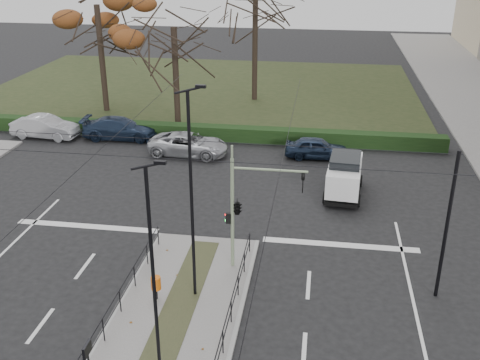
% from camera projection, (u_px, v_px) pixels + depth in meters
% --- Properties ---
extents(ground, '(140.00, 140.00, 0.00)m').
position_uv_depth(ground, '(182.00, 304.00, 21.25)').
color(ground, black).
rests_on(ground, ground).
extents(median_island, '(4.40, 15.00, 0.14)m').
position_uv_depth(median_island, '(164.00, 346.00, 18.95)').
color(median_island, '#62605E').
rests_on(median_island, ground).
extents(park, '(38.00, 26.00, 0.10)m').
position_uv_depth(park, '(203.00, 89.00, 51.07)').
color(park, '#232E17').
rests_on(park, ground).
extents(hedge, '(38.00, 1.00, 1.00)m').
position_uv_depth(hedge, '(162.00, 130.00, 38.73)').
color(hedge, black).
rests_on(hedge, ground).
extents(median_railing, '(4.14, 13.24, 0.92)m').
position_uv_depth(median_railing, '(162.00, 326.00, 18.50)').
color(median_railing, black).
rests_on(median_railing, median_island).
extents(catenary, '(20.00, 34.00, 6.00)m').
position_uv_depth(catenary, '(189.00, 204.00, 21.35)').
color(catenary, black).
rests_on(catenary, ground).
extents(traffic_light, '(3.25, 1.84, 4.78)m').
position_uv_depth(traffic_light, '(239.00, 206.00, 22.36)').
color(traffic_light, gray).
rests_on(traffic_light, median_island).
extents(litter_bin, '(0.37, 0.37, 0.96)m').
position_uv_depth(litter_bin, '(156.00, 283.00, 21.05)').
color(litter_bin, black).
rests_on(litter_bin, median_island).
extents(info_panel, '(0.11, 0.49, 1.89)m').
position_uv_depth(info_panel, '(88.00, 355.00, 16.28)').
color(info_panel, black).
rests_on(info_panel, median_island).
extents(streetlamp_median_near, '(0.62, 0.13, 7.37)m').
position_uv_depth(streetlamp_median_near, '(154.00, 279.00, 15.87)').
color(streetlamp_median_near, black).
rests_on(streetlamp_median_near, median_island).
extents(streetlamp_median_far, '(0.69, 0.14, 8.20)m').
position_uv_depth(streetlamp_median_far, '(192.00, 196.00, 19.95)').
color(streetlamp_median_far, black).
rests_on(streetlamp_median_far, median_island).
extents(parked_car_second, '(4.75, 1.97, 1.53)m').
position_uv_depth(parked_car_second, '(45.00, 127.00, 38.57)').
color(parked_car_second, '#ABACB3').
rests_on(parked_car_second, ground).
extents(parked_car_third, '(5.21, 2.36, 1.48)m').
position_uv_depth(parked_car_third, '(120.00, 128.00, 38.38)').
color(parked_car_third, '#1B283F').
rests_on(parked_car_third, ground).
extents(parked_car_fourth, '(5.14, 2.57, 1.40)m').
position_uv_depth(parked_car_fourth, '(189.00, 144.00, 35.55)').
color(parked_car_fourth, '#ABACB3').
rests_on(parked_car_fourth, ground).
extents(white_van, '(2.17, 4.19, 2.23)m').
position_uv_depth(white_van, '(344.00, 175.00, 29.82)').
color(white_van, white).
rests_on(white_van, ground).
extents(rust_tree, '(7.58, 7.58, 10.62)m').
position_uv_depth(rust_tree, '(97.00, 5.00, 41.47)').
color(rust_tree, black).
rests_on(rust_tree, park).
extents(bare_tree_near, '(7.09, 7.09, 9.22)m').
position_uv_depth(bare_tree_near, '(174.00, 34.00, 39.09)').
color(bare_tree_near, black).
rests_on(bare_tree_near, park).
extents(parked_car_fifth, '(3.93, 1.63, 1.33)m').
position_uv_depth(parked_car_fifth, '(317.00, 148.00, 35.04)').
color(parked_car_fifth, '#1B283F').
rests_on(parked_car_fifth, ground).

